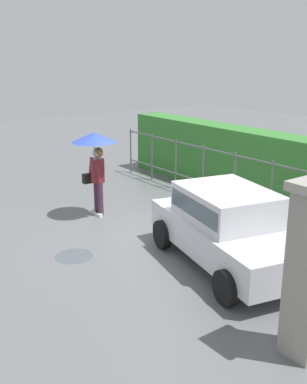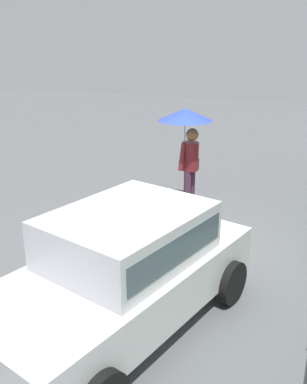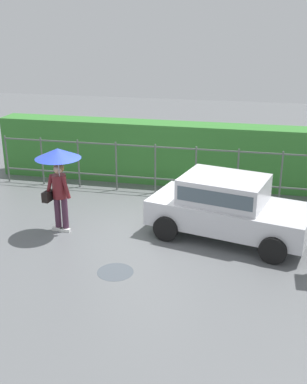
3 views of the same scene
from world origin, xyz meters
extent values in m
plane|color=slate|center=(0.00, 0.00, 0.00)|extent=(40.00, 40.00, 0.00)
cube|color=silver|center=(2.02, 0.06, 0.58)|extent=(3.98, 2.46, 0.60)
cube|color=silver|center=(1.88, 0.09, 1.18)|extent=(2.18, 1.84, 0.60)
cube|color=#4C5B66|center=(1.88, 0.09, 1.20)|extent=(2.04, 1.83, 0.33)
cylinder|color=black|center=(1.00, 1.17, 0.30)|extent=(0.63, 0.31, 0.60)
cylinder|color=black|center=(0.61, -0.47, 0.30)|extent=(0.63, 0.31, 0.60)
cube|color=red|center=(0.34, 1.03, 0.73)|extent=(0.10, 0.21, 0.16)
cube|color=red|center=(0.08, -0.04, 0.73)|extent=(0.10, 0.21, 0.16)
cylinder|color=#47283D|center=(-1.89, -0.48, 0.43)|extent=(0.15, 0.15, 0.86)
cylinder|color=#47283D|center=(-2.09, -0.46, 0.43)|extent=(0.15, 0.15, 0.86)
cube|color=white|center=(-1.90, -0.54, 0.04)|extent=(0.26, 0.10, 0.08)
cube|color=white|center=(-2.10, -0.52, 0.04)|extent=(0.26, 0.10, 0.08)
cylinder|color=maroon|center=(-1.99, -0.47, 1.15)|extent=(0.34, 0.34, 0.58)
sphere|color=#DBAD89|center=(-1.99, -0.47, 1.58)|extent=(0.22, 0.22, 0.22)
sphere|color=olive|center=(-1.99, -0.44, 1.60)|extent=(0.25, 0.25, 0.25)
cylinder|color=maroon|center=(-1.78, -0.57, 1.18)|extent=(0.23, 0.11, 0.56)
cylinder|color=maroon|center=(-2.22, -0.53, 1.18)|extent=(0.23, 0.11, 0.56)
cylinder|color=#B2B2B7|center=(-1.92, -0.58, 1.50)|extent=(0.02, 0.02, 0.77)
cone|color=blue|center=(-1.92, -0.58, 2.00)|extent=(1.07, 1.07, 0.24)
cube|color=black|center=(-2.27, -0.56, 0.91)|extent=(0.20, 0.36, 0.24)
cylinder|color=#4C545B|center=(-0.12, -2.16, 0.00)|extent=(0.76, 0.76, 0.00)
camera|label=1|loc=(7.73, -6.01, 3.93)|focal=43.47mm
camera|label=2|loc=(5.95, 2.22, 3.35)|focal=39.74mm
camera|label=3|loc=(2.51, -10.30, 4.92)|focal=43.98mm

